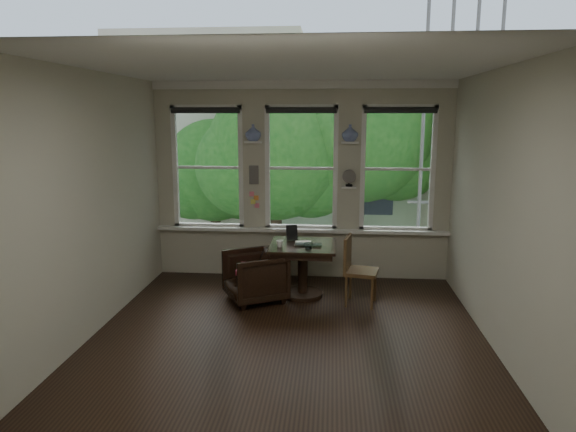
# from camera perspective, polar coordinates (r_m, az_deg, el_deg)

# --- Properties ---
(ground) EXTENTS (4.50, 4.50, 0.00)m
(ground) POSITION_cam_1_polar(r_m,az_deg,el_deg) (6.13, 0.09, -12.89)
(ground) COLOR black
(ground) RESTS_ON ground
(ceiling) EXTENTS (4.50, 4.50, 0.00)m
(ceiling) POSITION_cam_1_polar(r_m,az_deg,el_deg) (5.62, 0.10, 16.26)
(ceiling) COLOR silver
(ceiling) RESTS_ON ground
(wall_back) EXTENTS (4.50, 0.00, 4.50)m
(wall_back) POSITION_cam_1_polar(r_m,az_deg,el_deg) (7.91, 1.49, 3.89)
(wall_back) COLOR #BAB69E
(wall_back) RESTS_ON ground
(wall_front) EXTENTS (4.50, 0.00, 4.50)m
(wall_front) POSITION_cam_1_polar(r_m,az_deg,el_deg) (3.51, -3.06, -5.39)
(wall_front) COLOR #BAB69E
(wall_front) RESTS_ON ground
(wall_left) EXTENTS (0.00, 4.50, 4.50)m
(wall_left) POSITION_cam_1_polar(r_m,az_deg,el_deg) (6.29, -20.78, 1.29)
(wall_left) COLOR #BAB69E
(wall_left) RESTS_ON ground
(wall_right) EXTENTS (0.00, 4.50, 4.50)m
(wall_right) POSITION_cam_1_polar(r_m,az_deg,el_deg) (5.94, 22.27, 0.63)
(wall_right) COLOR #BAB69E
(wall_right) RESTS_ON ground
(window_left) EXTENTS (1.10, 0.12, 1.90)m
(window_left) POSITION_cam_1_polar(r_m,az_deg,el_deg) (8.11, -8.83, 5.36)
(window_left) COLOR white
(window_left) RESTS_ON ground
(window_center) EXTENTS (1.10, 0.12, 1.90)m
(window_center) POSITION_cam_1_polar(r_m,az_deg,el_deg) (7.89, 1.50, 5.33)
(window_center) COLOR white
(window_center) RESTS_ON ground
(window_right) EXTENTS (1.10, 0.12, 1.90)m
(window_right) POSITION_cam_1_polar(r_m,az_deg,el_deg) (7.93, 12.05, 5.13)
(window_right) COLOR white
(window_right) RESTS_ON ground
(shelf_left) EXTENTS (0.26, 0.16, 0.03)m
(shelf_left) POSITION_cam_1_polar(r_m,az_deg,el_deg) (7.84, -3.89, 8.21)
(shelf_left) COLOR white
(shelf_left) RESTS_ON ground
(shelf_right) EXTENTS (0.26, 0.16, 0.03)m
(shelf_right) POSITION_cam_1_polar(r_m,az_deg,el_deg) (7.75, 6.88, 8.12)
(shelf_right) COLOR white
(shelf_right) RESTS_ON ground
(intercom) EXTENTS (0.14, 0.06, 0.28)m
(intercom) POSITION_cam_1_polar(r_m,az_deg,el_deg) (7.91, -3.80, 4.60)
(intercom) COLOR #59544F
(intercom) RESTS_ON ground
(sticky_notes) EXTENTS (0.16, 0.01, 0.24)m
(sticky_notes) POSITION_cam_1_polar(r_m,az_deg,el_deg) (7.96, -3.77, 2.10)
(sticky_notes) COLOR pink
(sticky_notes) RESTS_ON ground
(desk_fan) EXTENTS (0.20, 0.20, 0.24)m
(desk_fan) POSITION_cam_1_polar(r_m,az_deg,el_deg) (7.78, 6.79, 3.91)
(desk_fan) COLOR #59544F
(desk_fan) RESTS_ON ground
(vase_left) EXTENTS (0.24, 0.24, 0.25)m
(vase_left) POSITION_cam_1_polar(r_m,az_deg,el_deg) (7.83, -3.90, 9.22)
(vase_left) COLOR silver
(vase_left) RESTS_ON shelf_left
(vase_right) EXTENTS (0.24, 0.24, 0.25)m
(vase_right) POSITION_cam_1_polar(r_m,az_deg,el_deg) (7.74, 6.91, 9.15)
(vase_right) COLOR silver
(vase_right) RESTS_ON shelf_right
(table) EXTENTS (0.90, 0.90, 0.75)m
(table) POSITION_cam_1_polar(r_m,az_deg,el_deg) (7.18, 1.64, -6.06)
(table) COLOR black
(table) RESTS_ON ground
(armchair_left) EXTENTS (1.01, 1.00, 0.69)m
(armchair_left) POSITION_cam_1_polar(r_m,az_deg,el_deg) (7.04, -3.71, -6.70)
(armchair_left) COLOR black
(armchair_left) RESTS_ON ground
(cushion_red) EXTENTS (0.45, 0.45, 0.06)m
(cushion_red) POSITION_cam_1_polar(r_m,az_deg,el_deg) (7.01, -3.72, -5.87)
(cushion_red) COLOR maroon
(cushion_red) RESTS_ON armchair_left
(side_chair_right) EXTENTS (0.49, 0.49, 0.92)m
(side_chair_right) POSITION_cam_1_polar(r_m,az_deg,el_deg) (6.93, 8.15, -6.08)
(side_chair_right) COLOR #4F391C
(side_chair_right) RESTS_ON ground
(laptop) EXTENTS (0.38, 0.25, 0.03)m
(laptop) POSITION_cam_1_polar(r_m,az_deg,el_deg) (6.94, 2.21, -3.34)
(laptop) COLOR black
(laptop) RESTS_ON table
(mug) EXTENTS (0.11, 0.11, 0.09)m
(mug) POSITION_cam_1_polar(r_m,az_deg,el_deg) (6.93, -0.94, -3.10)
(mug) COLOR white
(mug) RESTS_ON table
(drinking_glass) EXTENTS (0.15, 0.15, 0.10)m
(drinking_glass) POSITION_cam_1_polar(r_m,az_deg,el_deg) (6.79, 2.30, -3.38)
(drinking_glass) COLOR white
(drinking_glass) RESTS_ON table
(tablet) EXTENTS (0.17, 0.11, 0.22)m
(tablet) POSITION_cam_1_polar(r_m,az_deg,el_deg) (7.28, 0.42, -1.86)
(tablet) COLOR black
(tablet) RESTS_ON table
(papers) EXTENTS (0.23, 0.31, 0.00)m
(papers) POSITION_cam_1_polar(r_m,az_deg,el_deg) (7.12, 1.68, -3.05)
(papers) COLOR silver
(papers) RESTS_ON table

